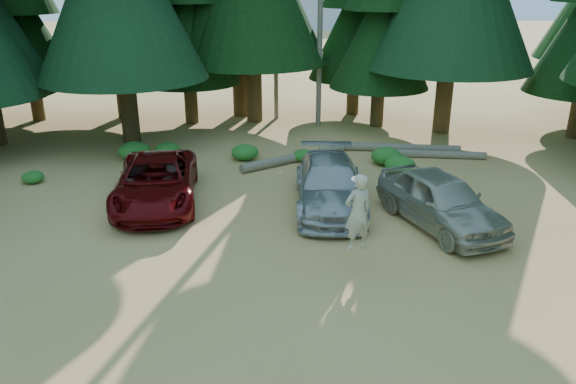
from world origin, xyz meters
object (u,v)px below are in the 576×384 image
frisbee_player (358,212)px  red_pickup (156,181)px  silver_minivan_center (330,185)px  silver_minivan_right (441,200)px  log_left (294,158)px  log_mid (439,154)px  log_right (395,148)px

frisbee_player → red_pickup: bearing=-59.1°
red_pickup → silver_minivan_center: size_ratio=1.04×
red_pickup → silver_minivan_right: (8.39, -1.77, 0.05)m
log_left → red_pickup: bearing=-171.0°
silver_minivan_center → log_mid: 6.82m
silver_minivan_right → log_right: 7.23m
log_left → log_mid: bearing=-29.9°
red_pickup → log_mid: size_ratio=1.46×
log_right → log_left: bearing=-155.5°
silver_minivan_center → frisbee_player: (0.36, -3.72, 0.69)m
log_left → silver_minivan_center: bearing=-111.9°
frisbee_player → log_right: bearing=-129.9°
red_pickup → log_left: bearing=36.5°
silver_minivan_center → silver_minivan_right: bearing=-23.5°
silver_minivan_right → log_right: (0.12, 7.20, -0.61)m
log_mid → frisbee_player: bearing=-109.9°
silver_minivan_center → log_left: 4.62m
red_pickup → silver_minivan_center: bearing=-10.5°
log_right → silver_minivan_right: bearing=-84.2°
silver_minivan_right → log_left: (-4.00, 5.89, -0.61)m
red_pickup → silver_minivan_right: 8.57m
silver_minivan_center → frisbee_player: 3.80m
red_pickup → frisbee_player: frisbee_player is taller
silver_minivan_center → red_pickup: bearing=177.6°
silver_minivan_center → silver_minivan_right: size_ratio=1.10×
frisbee_player → log_left: size_ratio=0.41×
silver_minivan_right → frisbee_player: bearing=-160.5°
silver_minivan_center → log_left: (-0.98, 4.48, -0.56)m
red_pickup → log_mid: red_pickup is taller
silver_minivan_right → log_mid: silver_minivan_right is taller
red_pickup → log_mid: 11.06m
silver_minivan_right → log_left: silver_minivan_right is taller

